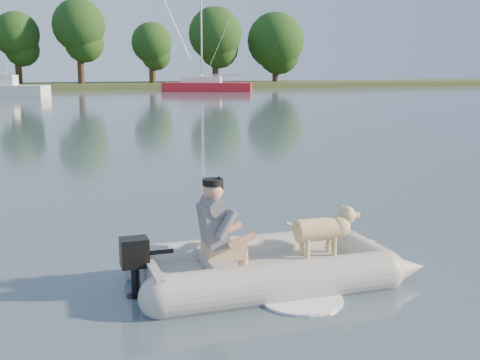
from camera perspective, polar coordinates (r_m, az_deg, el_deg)
name	(u,v)px	position (r m, az deg, el deg)	size (l,w,h in m)	color
water	(279,289)	(6.36, 3.68, -10.27)	(160.00, 160.00, 0.00)	slate
shore_bank	(44,87)	(67.51, -18.08, 8.40)	(160.00, 12.00, 0.70)	#47512D
treeline	(3,35)	(66.63, -21.58, 12.67)	(71.02, 7.35, 9.27)	#332316
dinghy	(272,234)	(6.45, 3.03, -5.12)	(3.98, 2.49, 1.23)	#989994
man	(215,222)	(6.26, -2.38, -4.01)	(0.64, 0.55, 0.95)	slate
dog	(318,233)	(6.73, 7.43, -5.05)	(0.82, 0.29, 0.55)	tan
outboard_motor	(135,270)	(6.16, -9.93, -8.40)	(0.37, 0.26, 0.69)	black
motorboat	(10,82)	(50.46, -20.97, 8.64)	(5.83, 2.24, 2.47)	white
sailboat	(206,86)	(58.10, -3.20, 8.88)	(8.68, 5.78, 11.54)	red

